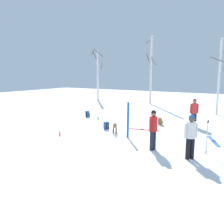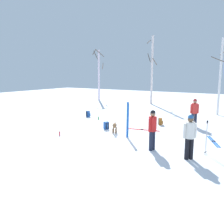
% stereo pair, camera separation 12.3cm
% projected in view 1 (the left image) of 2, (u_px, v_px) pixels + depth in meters
% --- Properties ---
extents(ground_plane, '(60.00, 60.00, 0.00)m').
position_uv_depth(ground_plane, '(105.00, 137.00, 11.94)').
color(ground_plane, white).
extents(person_0, '(0.45, 0.34, 1.72)m').
position_uv_depth(person_0, '(194.00, 111.00, 14.18)').
color(person_0, '#1E2338').
rests_on(person_0, ground_plane).
extents(person_1, '(0.42, 0.37, 1.72)m').
position_uv_depth(person_1, '(191.00, 134.00, 8.80)').
color(person_1, black).
rests_on(person_1, ground_plane).
extents(person_2, '(0.34, 0.51, 1.72)m').
position_uv_depth(person_2, '(153.00, 127.00, 9.86)').
color(person_2, '#1E2338').
rests_on(person_2, ground_plane).
extents(dog, '(0.48, 0.82, 0.57)m').
position_uv_depth(dog, '(115.00, 126.00, 12.77)').
color(dog, brown).
rests_on(dog, ground_plane).
extents(ski_pair_planted_0, '(0.08, 0.15, 1.81)m').
position_uv_depth(ski_pair_planted_0, '(128.00, 120.00, 11.81)').
color(ski_pair_planted_0, blue).
rests_on(ski_pair_planted_0, ground_plane).
extents(ski_pair_lying_0, '(1.93, 0.54, 0.05)m').
position_uv_depth(ski_pair_lying_0, '(143.00, 130.00, 13.54)').
color(ski_pair_lying_0, red).
rests_on(ski_pair_lying_0, ground_plane).
extents(ski_pair_lying_1, '(0.91, 1.85, 0.05)m').
position_uv_depth(ski_pair_lying_1, '(213.00, 141.00, 11.27)').
color(ski_pair_lying_1, blue).
rests_on(ski_pair_lying_1, ground_plane).
extents(ski_poles_0, '(0.07, 0.25, 1.37)m').
position_uv_depth(ski_poles_0, '(207.00, 136.00, 9.43)').
color(ski_poles_0, '#B2B2BC').
rests_on(ski_poles_0, ground_plane).
extents(backpack_0, '(0.34, 0.32, 0.44)m').
position_uv_depth(backpack_0, '(106.00, 126.00, 13.64)').
color(backpack_0, '#1E4C99').
rests_on(backpack_0, ground_plane).
extents(backpack_1, '(0.34, 0.32, 0.44)m').
position_uv_depth(backpack_1, '(160.00, 121.00, 14.84)').
color(backpack_1, '#99591E').
rests_on(backpack_1, ground_plane).
extents(backpack_2, '(0.32, 0.34, 0.44)m').
position_uv_depth(backpack_2, '(88.00, 114.00, 17.52)').
color(backpack_2, '#1E4C99').
rests_on(backpack_2, ground_plane).
extents(water_bottle_0, '(0.08, 0.08, 0.21)m').
position_uv_depth(water_bottle_0, '(98.00, 118.00, 16.54)').
color(water_bottle_0, green).
rests_on(water_bottle_0, ground_plane).
extents(water_bottle_1, '(0.07, 0.07, 0.23)m').
position_uv_depth(water_bottle_1, '(60.00, 134.00, 12.24)').
color(water_bottle_1, red).
rests_on(water_bottle_1, ground_plane).
extents(birch_tree_0, '(1.48, 1.44, 6.04)m').
position_uv_depth(birch_tree_0, '(98.00, 74.00, 27.76)').
color(birch_tree_0, silver).
rests_on(birch_tree_0, ground_plane).
extents(birch_tree_1, '(1.03, 1.00, 6.98)m').
position_uv_depth(birch_tree_1, '(151.00, 70.00, 24.26)').
color(birch_tree_1, silver).
rests_on(birch_tree_1, ground_plane).
extents(birch_tree_2, '(1.47, 1.50, 5.83)m').
position_uv_depth(birch_tree_2, '(220.00, 75.00, 17.95)').
color(birch_tree_2, white).
rests_on(birch_tree_2, ground_plane).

